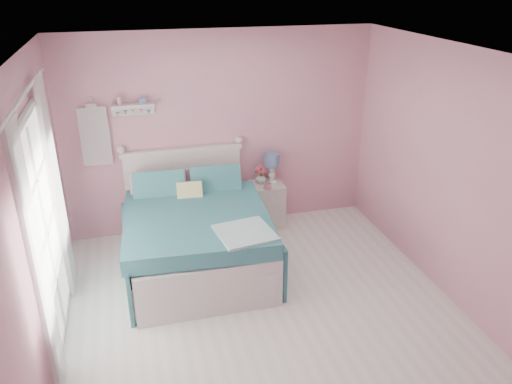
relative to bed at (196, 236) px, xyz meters
name	(u,v)px	position (x,y,z in m)	size (l,w,h in m)	color
floor	(268,323)	(0.53, -1.25, -0.40)	(4.50, 4.50, 0.00)	silver
room_shell	(270,177)	(0.53, -1.25, 1.18)	(4.50, 4.50, 4.50)	#CC819C
bed	(196,236)	(0.00, 0.00, 0.00)	(1.68, 2.04, 1.16)	silver
nightstand	(267,205)	(1.09, 0.77, -0.09)	(0.42, 0.42, 0.61)	beige
table_lamp	(272,162)	(1.17, 0.85, 0.50)	(0.20, 0.20, 0.41)	white
vase	(261,178)	(1.01, 0.82, 0.29)	(0.15, 0.15, 0.15)	silver
teacup	(268,186)	(1.05, 0.62, 0.25)	(0.10, 0.10, 0.08)	#CF8B99
roses	(261,170)	(1.01, 0.82, 0.40)	(0.14, 0.11, 0.12)	#CD4658
wall_shelf	(132,107)	(-0.55, 0.94, 1.34)	(0.50, 0.15, 0.25)	silver
hanging_dress	(95,137)	(-1.02, 0.93, 1.00)	(0.34, 0.03, 0.72)	white
french_door	(45,235)	(-1.44, -0.85, 0.68)	(0.04, 1.32, 2.16)	silver
curtain_near	(39,268)	(-1.39, -1.59, 0.78)	(0.04, 0.40, 2.32)	white
curtain_far	(57,191)	(-1.39, -0.10, 0.78)	(0.04, 0.40, 2.32)	white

